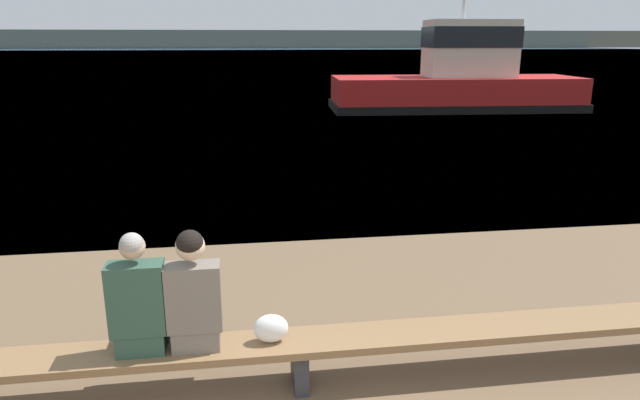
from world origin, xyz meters
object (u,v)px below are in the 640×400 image
at_px(person_left, 138,302).
at_px(person_right, 194,296).
at_px(bench_main, 299,347).
at_px(tugboat_red, 459,82).
at_px(shopping_bag, 271,328).

height_order(person_left, person_right, same).
bearing_deg(person_left, person_right, -0.26).
relative_size(bench_main, tugboat_red, 0.74).
height_order(bench_main, person_left, person_left).
height_order(person_left, shopping_bag, person_left).
bearing_deg(bench_main, person_right, 179.54).
distance_m(bench_main, person_left, 1.37).
height_order(bench_main, tugboat_red, tugboat_red).
relative_size(bench_main, person_left, 7.62).
bearing_deg(shopping_bag, person_right, 178.96).
bearing_deg(person_left, shopping_bag, -0.71).
height_order(person_left, tugboat_red, tugboat_red).
bearing_deg(bench_main, shopping_bag, -178.96).
xyz_separation_m(person_left, shopping_bag, (1.04, -0.01, -0.30)).
relative_size(person_right, shopping_bag, 3.53).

